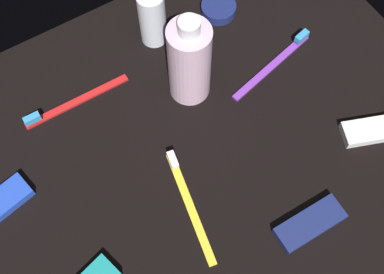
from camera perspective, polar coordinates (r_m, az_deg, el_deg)
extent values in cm
cube|color=black|center=(75.95, 0.00, -1.15)|extent=(84.00, 64.00, 1.20)
cylinder|color=silver|center=(73.88, -0.31, 8.75)|extent=(6.61, 6.61, 14.92)
cylinder|color=silver|center=(66.95, -0.35, 12.84)|extent=(3.20, 3.20, 2.20)
cylinder|color=silver|center=(82.01, -4.70, 13.82)|extent=(4.50, 4.50, 10.52)
cube|color=yellow|center=(71.43, -0.18, -8.24)|extent=(4.52, 17.91, 0.90)
cube|color=white|center=(72.86, -2.28, -2.71)|extent=(1.56, 2.76, 1.20)
cube|color=purple|center=(83.08, 9.37, 8.29)|extent=(17.82, 5.13, 0.90)
cube|color=#338CCC|center=(86.22, 12.82, 11.48)|extent=(2.78, 1.65, 1.20)
cube|color=red|center=(80.66, -13.37, 4.20)|extent=(18.01, 1.44, 0.90)
cube|color=#338CCC|center=(79.77, -18.31, 2.06)|extent=(2.61, 1.13, 1.20)
cube|color=white|center=(80.96, 20.79, 0.78)|extent=(11.14, 7.50, 1.50)
cube|color=navy|center=(72.43, 13.72, -9.90)|extent=(10.46, 4.17, 1.50)
cylinder|color=navy|center=(88.76, 3.14, 14.85)|extent=(6.21, 6.21, 1.81)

